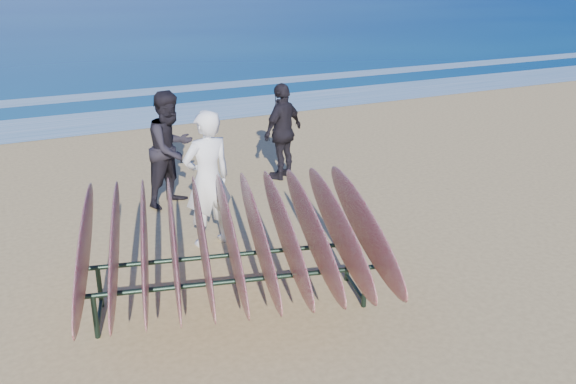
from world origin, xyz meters
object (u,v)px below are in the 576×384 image
(surfboard_rack, at_px, (230,237))
(person_dark_a, at_px, (171,149))
(person_dark_b, at_px, (283,131))
(person_white, at_px, (208,179))

(surfboard_rack, bearing_deg, person_dark_a, 98.34)
(person_dark_a, distance_m, person_dark_b, 2.26)
(surfboard_rack, distance_m, person_dark_b, 4.71)
(person_white, xyz_separation_m, person_dark_a, (0.01, 1.76, -0.02))
(person_dark_a, bearing_deg, surfboard_rack, -125.91)
(person_dark_a, bearing_deg, person_dark_b, -19.60)
(person_white, height_order, person_dark_a, person_white)
(surfboard_rack, xyz_separation_m, person_white, (0.37, 1.76, 0.08))
(surfboard_rack, bearing_deg, person_white, 92.58)
(person_white, xyz_separation_m, person_dark_b, (2.23, 2.16, -0.08))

